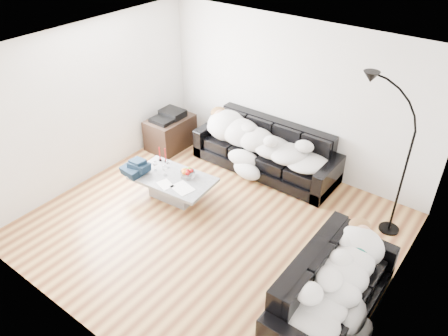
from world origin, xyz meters
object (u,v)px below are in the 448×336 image
Objects in this scene: shoes at (331,285)px; stereo at (169,115)px; av_cabinet at (170,132)px; floor_lamp at (404,173)px; wine_glass_c at (165,171)px; candle_right at (165,155)px; sleeper_right at (336,274)px; sleeper_back at (265,139)px; sofa_right at (334,288)px; sofa_back at (266,149)px; candle_left at (160,154)px; fruit_bowl at (188,173)px; wine_glass_b at (155,166)px; wine_glass_a at (168,164)px; coffee_table at (174,187)px.

shoes is 4.31m from stereo.
floor_lamp is (4.23, 0.14, 0.71)m from av_cabinet.
candle_right is at bearing 131.81° from wine_glass_c.
av_cabinet is 0.43× the size of floor_lamp.
sleeper_right is 3.96× the size of shoes.
floor_lamp is at bearing 1.76° from stereo.
sleeper_back is 5.09× the size of shoes.
floor_lamp is (0.06, 1.88, 0.61)m from sofa_right.
candle_right reaches higher than shoes.
candle_left is at bearing -133.05° from sofa_back.
sofa_right is at bearing -22.00° from av_cabinet.
fruit_bowl is at bearing -37.58° from stereo.
wine_glass_c reaches higher than wine_glass_b.
wine_glass_a is 0.57× the size of candle_left.
sleeper_back reaches higher than av_cabinet.
sleeper_right is 4.52m from stereo.
sleeper_right is at bearing -12.80° from candle_left.
stereo is at bearing 0.00° from av_cabinet.
sofa_back is at bearing 46.91° from sofa_right.
sofa_back is at bearing 12.54° from av_cabinet.
sleeper_right is (0.00, 0.00, 0.23)m from sofa_right.
candle_right reaches higher than wine_glass_c.
candle_left is 0.61× the size of stereo.
fruit_bowl is at bearing -10.13° from candle_right.
wine_glass_b is at bearing 80.84° from sofa_right.
wine_glass_c is 0.43× the size of shoes.
sofa_back is 0.22m from sleeper_back.
coffee_table is 1.48× the size of av_cabinet.
sofa_back is 1.94m from wine_glass_b.
av_cabinet is (-1.89, -0.35, -0.34)m from sleeper_back.
sofa_right is at bearing -10.57° from coffee_table.
sleeper_back is 1.92m from stereo.
sofa_back is at bearing 61.32° from wine_glass_c.
candle_left is at bearing 77.20° from sofa_right.
floor_lamp is at bearing -6.27° from sofa_back.
shoes is (2.89, -0.22, -0.14)m from coffee_table.
coffee_table is 0.39m from wine_glass_a.
sleeper_back reaches higher than sleeper_right.
wine_glass_a is (-3.27, 0.72, -0.17)m from sleeper_right.
floor_lamp reaches higher than wine_glass_a.
wine_glass_b is 3.74m from floor_lamp.
wine_glass_b is 0.08× the size of floor_lamp.
sofa_back is at bearing 46.95° from candle_left.
candle_left is (-1.25, -1.28, -0.13)m from sleeper_back.
stereo is at bearing 172.79° from shoes.
coffee_table is 1.64m from av_cabinet.
sleeper_back is 8.18× the size of candle_left.
stereo is (0.00, 0.00, 0.37)m from av_cabinet.
sofa_back is 17.11× the size of wine_glass_a.
candle_left is at bearing 77.20° from sleeper_right.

